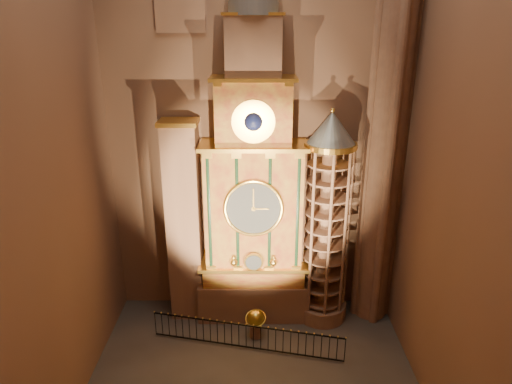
{
  "coord_description": "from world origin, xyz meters",
  "views": [
    {
      "loc": [
        0.15,
        -15.42,
        14.26
      ],
      "look_at": [
        0.12,
        3.0,
        7.47
      ],
      "focal_mm": 32.0,
      "sensor_mm": 36.0,
      "label": 1
    }
  ],
  "objects_px": {
    "portrait_tower": "(184,222)",
    "stair_turret": "(326,223)",
    "astronomical_clock": "(254,193)",
    "iron_railing": "(246,337)",
    "celestial_globe": "(256,321)"
  },
  "relations": [
    {
      "from": "portrait_tower",
      "to": "stair_turret",
      "type": "distance_m",
      "value": 6.91
    },
    {
      "from": "astronomical_clock",
      "to": "portrait_tower",
      "type": "distance_m",
      "value": 3.73
    },
    {
      "from": "astronomical_clock",
      "to": "iron_railing",
      "type": "xyz_separation_m",
      "value": [
        -0.34,
        -2.92,
        -5.99
      ]
    },
    {
      "from": "portrait_tower",
      "to": "iron_railing",
      "type": "relative_size",
      "value": 1.16
    },
    {
      "from": "stair_turret",
      "to": "iron_railing",
      "type": "relative_size",
      "value": 1.23
    },
    {
      "from": "celestial_globe",
      "to": "iron_railing",
      "type": "distance_m",
      "value": 1.02
    },
    {
      "from": "astronomical_clock",
      "to": "iron_railing",
      "type": "height_order",
      "value": "astronomical_clock"
    },
    {
      "from": "portrait_tower",
      "to": "celestial_globe",
      "type": "xyz_separation_m",
      "value": [
        3.5,
        -2.04,
        -4.27
      ]
    },
    {
      "from": "astronomical_clock",
      "to": "celestial_globe",
      "type": "relative_size",
      "value": 11.4
    },
    {
      "from": "portrait_tower",
      "to": "stair_turret",
      "type": "height_order",
      "value": "stair_turret"
    },
    {
      "from": "stair_turret",
      "to": "celestial_globe",
      "type": "relative_size",
      "value": 7.37
    },
    {
      "from": "portrait_tower",
      "to": "celestial_globe",
      "type": "distance_m",
      "value": 5.88
    },
    {
      "from": "astronomical_clock",
      "to": "stair_turret",
      "type": "xyz_separation_m",
      "value": [
        3.5,
        -0.26,
        -1.41
      ]
    },
    {
      "from": "portrait_tower",
      "to": "stair_turret",
      "type": "bearing_deg",
      "value": -2.33
    },
    {
      "from": "stair_turret",
      "to": "iron_railing",
      "type": "height_order",
      "value": "stair_turret"
    }
  ]
}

